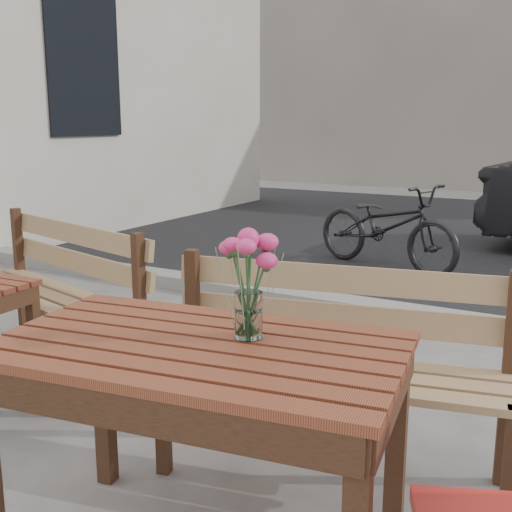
% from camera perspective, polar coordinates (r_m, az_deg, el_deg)
% --- Properties ---
extents(street, '(30.00, 8.12, 0.12)m').
position_cam_1_polar(street, '(6.89, 21.31, -1.15)').
color(street, black).
rests_on(street, ground).
extents(main_table, '(1.41, 0.94, 0.81)m').
position_cam_1_polar(main_table, '(2.13, -5.18, -11.03)').
color(main_table, '#5B2318').
rests_on(main_table, ground).
extents(main_bench, '(1.58, 0.76, 0.95)m').
position_cam_1_polar(main_bench, '(2.77, 7.20, -7.75)').
color(main_bench, '#A48555').
rests_on(main_bench, ground).
extents(main_vase, '(0.20, 0.20, 0.36)m').
position_cam_1_polar(main_vase, '(2.06, -0.68, -1.28)').
color(main_vase, white).
rests_on(main_vase, main_table).
extents(second_bench, '(1.58, 0.81, 0.94)m').
position_cam_1_polar(second_bench, '(4.06, -17.00, -1.85)').
color(second_bench, '#A48555').
rests_on(second_bench, ground).
extents(bicycle, '(1.79, 1.09, 0.89)m').
position_cam_1_polar(bicycle, '(6.67, 11.54, 2.66)').
color(bicycle, black).
rests_on(bicycle, ground).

